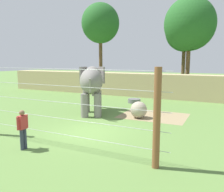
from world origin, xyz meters
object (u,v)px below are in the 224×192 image
at_px(elephant, 92,83).
at_px(enrichment_ball, 139,110).
at_px(zookeeper, 23,128).
at_px(water_tub, 134,101).

distance_m(elephant, enrichment_ball, 3.74).
height_order(enrichment_ball, zookeeper, zookeeper).
bearing_deg(enrichment_ball, zookeeper, -109.11).
height_order(elephant, zookeeper, elephant).
bearing_deg(water_tub, elephant, -103.21).
distance_m(elephant, zookeeper, 7.17).
bearing_deg(zookeeper, enrichment_ball, 70.89).
distance_m(zookeeper, water_tub, 12.16).
height_order(elephant, water_tub, elephant).
bearing_deg(zookeeper, elephant, 97.17).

